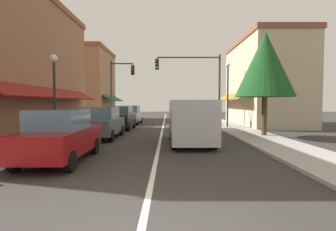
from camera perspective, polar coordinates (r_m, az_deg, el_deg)
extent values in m
plane|color=#33302D|center=(21.73, -1.19, -2.53)|extent=(80.00, 80.00, 0.00)
cube|color=gray|center=(22.51, -15.34, -2.29)|extent=(2.60, 56.00, 0.12)
cube|color=#A39E99|center=(22.30, 13.10, -2.31)|extent=(2.60, 56.00, 0.12)
cube|color=silver|center=(21.73, -1.19, -2.52)|extent=(0.14, 52.00, 0.01)
cube|color=#8E5B42|center=(18.57, -32.33, 8.99)|extent=(5.14, 14.00, 8.29)
cube|color=slate|center=(17.25, -25.04, 0.52)|extent=(0.08, 10.64, 1.80)
cube|color=maroon|center=(17.01, -23.25, 4.57)|extent=(1.27, 11.76, 0.73)
cube|color=slate|center=(15.05, -30.60, 17.71)|extent=(0.08, 1.10, 1.30)
cube|color=slate|center=(20.47, -21.56, 13.76)|extent=(0.08, 1.10, 1.30)
cube|color=#BCAD8E|center=(25.25, 20.29, 6.32)|extent=(4.71, 10.00, 7.29)
cube|color=brown|center=(25.79, 20.43, 14.88)|extent=(4.91, 10.20, 0.40)
cube|color=slate|center=(24.50, 15.16, 1.25)|extent=(0.08, 7.60, 1.80)
cube|color=olive|center=(24.35, 13.81, 4.08)|extent=(1.27, 8.40, 0.73)
cube|color=slate|center=(22.62, 16.78, 10.90)|extent=(0.08, 1.10, 1.30)
cube|color=slate|center=(26.82, 14.01, 9.63)|extent=(0.08, 1.10, 1.30)
cube|color=#9E6B4C|center=(33.02, -16.43, 6.17)|extent=(4.04, 8.00, 8.08)
cube|color=brown|center=(33.55, -16.53, 13.41)|extent=(4.24, 8.20, 0.40)
cube|color=slate|center=(32.46, -13.05, 1.61)|extent=(0.08, 6.08, 1.80)
cube|color=#194C2D|center=(32.33, -12.01, 3.74)|extent=(1.27, 6.72, 0.73)
cube|color=slate|center=(30.98, -13.87, 9.74)|extent=(0.08, 1.10, 1.30)
cube|color=slate|center=(34.39, -12.46, 9.04)|extent=(0.08, 1.10, 1.30)
cube|color=maroon|center=(9.54, -22.52, -5.15)|extent=(1.79, 4.13, 0.80)
cube|color=slate|center=(9.38, -22.83, -0.81)|extent=(1.55, 2.02, 0.66)
cylinder|color=black|center=(11.14, -23.73, -6.15)|extent=(0.21, 0.62, 0.62)
cylinder|color=black|center=(10.63, -15.79, -6.44)|extent=(0.21, 0.62, 0.62)
cylinder|color=black|center=(8.74, -30.67, -8.69)|extent=(0.21, 0.62, 0.62)
cylinder|color=black|center=(8.09, -20.74, -9.39)|extent=(0.21, 0.62, 0.62)
cube|color=#4C5156|center=(15.08, -14.22, -2.21)|extent=(1.79, 4.13, 0.80)
cube|color=slate|center=(14.94, -14.35, 0.55)|extent=(1.55, 2.02, 0.66)
cylinder|color=black|center=(16.63, -15.63, -3.16)|extent=(0.21, 0.62, 0.62)
cylinder|color=black|center=(16.25, -10.26, -3.24)|extent=(0.21, 0.62, 0.62)
cylinder|color=black|center=(14.07, -18.76, -4.26)|extent=(0.21, 0.62, 0.62)
cylinder|color=black|center=(13.62, -12.46, -4.40)|extent=(0.21, 0.62, 0.62)
cube|color=black|center=(20.02, -10.38, -0.98)|extent=(1.79, 4.13, 0.80)
cube|color=slate|center=(19.88, -10.45, 1.10)|extent=(1.56, 2.03, 0.66)
cylinder|color=black|center=(21.53, -11.73, -1.80)|extent=(0.21, 0.62, 0.62)
cylinder|color=black|center=(21.24, -7.56, -1.83)|extent=(0.21, 0.62, 0.62)
cylinder|color=black|center=(18.91, -13.53, -2.44)|extent=(0.21, 0.62, 0.62)
cylinder|color=black|center=(18.58, -8.79, -2.49)|extent=(0.21, 0.62, 0.62)
cube|color=#B7BABF|center=(24.80, -8.23, -0.26)|extent=(1.84, 4.15, 0.80)
cube|color=slate|center=(24.68, -8.28, 1.42)|extent=(1.58, 2.04, 0.66)
cylinder|color=black|center=(26.30, -9.42, -0.98)|extent=(0.22, 0.63, 0.62)
cylinder|color=black|center=(26.04, -6.00, -0.99)|extent=(0.22, 0.63, 0.62)
cylinder|color=black|center=(23.65, -10.66, -1.39)|extent=(0.22, 0.63, 0.62)
cylinder|color=black|center=(23.37, -6.87, -1.42)|extent=(0.22, 0.63, 0.62)
cube|color=#B2B7BC|center=(12.78, 4.84, -0.95)|extent=(2.03, 5.03, 1.90)
cube|color=slate|center=(15.15, 3.93, 1.24)|extent=(1.73, 0.30, 0.84)
cube|color=black|center=(15.40, 3.86, -2.90)|extent=(1.86, 0.23, 0.24)
cylinder|color=black|center=(14.34, 0.68, -3.79)|extent=(0.25, 0.72, 0.72)
cylinder|color=black|center=(14.49, 7.69, -3.74)|extent=(0.25, 0.72, 0.72)
cylinder|color=black|center=(11.26, 1.13, -5.57)|extent=(0.25, 0.72, 0.72)
cylinder|color=black|center=(11.46, 10.02, -5.46)|extent=(0.25, 0.72, 0.72)
cylinder|color=#333333|center=(22.64, 11.13, 5.37)|extent=(0.18, 0.18, 6.11)
cylinder|color=#333333|center=(22.59, 4.42, 12.58)|extent=(5.30, 0.12, 0.12)
cube|color=black|center=(22.26, -2.50, 11.17)|extent=(0.30, 0.24, 0.90)
sphere|color=#420F0F|center=(22.18, -2.52, 11.93)|extent=(0.20, 0.20, 0.20)
sphere|color=#3D2D0C|center=(22.14, -2.52, 11.22)|extent=(0.20, 0.20, 0.20)
sphere|color=green|center=(22.10, -2.52, 10.50)|extent=(0.20, 0.20, 0.20)
cylinder|color=#333333|center=(24.49, -12.43, 4.85)|extent=(0.18, 0.18, 5.85)
cylinder|color=#333333|center=(24.54, -10.16, 11.15)|extent=(2.01, 0.12, 0.12)
cube|color=black|center=(24.13, -7.83, 9.87)|extent=(0.30, 0.24, 0.90)
sphere|color=red|center=(24.04, -7.88, 10.57)|extent=(0.20, 0.20, 0.20)
sphere|color=#3D2D0C|center=(24.00, -7.87, 9.91)|extent=(0.20, 0.20, 0.20)
sphere|color=#0C3316|center=(23.97, -7.87, 9.25)|extent=(0.20, 0.20, 0.20)
cylinder|color=black|center=(13.74, -23.67, 2.49)|extent=(0.12, 0.12, 3.97)
sphere|color=white|center=(13.91, -23.84, 11.44)|extent=(0.36, 0.36, 0.36)
cylinder|color=black|center=(20.75, 12.86, 3.71)|extent=(0.12, 0.12, 4.74)
sphere|color=white|center=(20.95, 12.94, 10.70)|extent=(0.36, 0.36, 0.36)
cylinder|color=#4C331E|center=(16.18, 20.27, 0.60)|extent=(0.30, 0.30, 2.87)
cone|color=#19471E|center=(16.33, 20.43, 10.45)|extent=(3.41, 3.41, 3.75)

